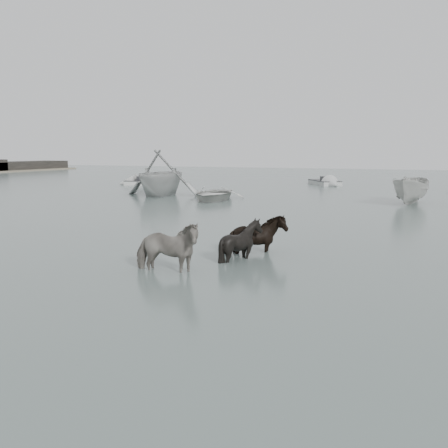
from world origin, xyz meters
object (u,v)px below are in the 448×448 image
Objects in this scene: pony_pinto at (167,242)px; rowboat_lead at (213,192)px; pony_dark at (256,228)px; pony_black at (241,233)px.

pony_pinto reaches higher than rowboat_lead.
pony_pinto is 0.40× the size of rowboat_lead.
pony_pinto reaches higher than pony_dark.
rowboat_lead is (-7.28, 14.59, -0.25)m from pony_black.
pony_dark is at bearing -29.71° from pony_pinto.
pony_black is at bearing -71.94° from rowboat_lead.
pony_pinto is at bearing -177.27° from pony_dark.
pony_dark is (1.28, 2.93, -0.01)m from pony_pinto.
pony_black reaches higher than rowboat_lead.
pony_black is at bearing -164.31° from pony_dark.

